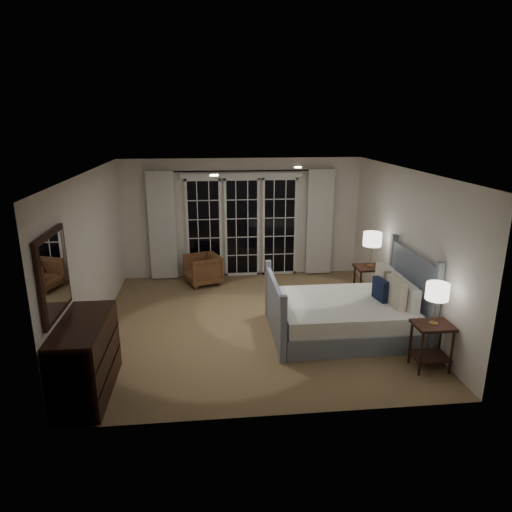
{
  "coord_description": "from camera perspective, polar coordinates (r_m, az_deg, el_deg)",
  "views": [
    {
      "loc": [
        -0.69,
        -6.92,
        3.24
      ],
      "look_at": [
        0.08,
        0.37,
        1.05
      ],
      "focal_mm": 32.0,
      "sensor_mm": 36.0,
      "label": 1
    }
  ],
  "objects": [
    {
      "name": "curtain_left",
      "position": [
        9.58,
        -11.63,
        3.7
      ],
      "size": [
        0.55,
        0.1,
        2.25
      ],
      "primitive_type": "cube",
      "color": "silver",
      "rests_on": "curtain_rod"
    },
    {
      "name": "curtain_rod",
      "position": [
        9.4,
        -1.79,
        10.59
      ],
      "size": [
        3.5,
        0.03,
        0.03
      ],
      "primitive_type": "cylinder",
      "rotation": [
        0.0,
        1.57,
        0.0
      ],
      "color": "black",
      "rests_on": "wall_back"
    },
    {
      "name": "lamp_left",
      "position": [
        6.36,
        21.73,
        -4.2
      ],
      "size": [
        0.29,
        0.29,
        0.57
      ],
      "color": "#AA8844",
      "rests_on": "nightstand_left"
    },
    {
      "name": "armchair",
      "position": [
        9.39,
        -6.66,
        -1.69
      ],
      "size": [
        0.85,
        0.84,
        0.61
      ],
      "primitive_type": "imported",
      "rotation": [
        0.0,
        0.0,
        -1.22
      ],
      "color": "brown",
      "rests_on": "floor"
    },
    {
      "name": "french_doors",
      "position": [
        9.65,
        -1.76,
        3.76
      ],
      "size": [
        2.5,
        0.04,
        2.2
      ],
      "color": "black",
      "rests_on": "wall_back"
    },
    {
      "name": "nightstand_left",
      "position": [
        6.62,
        21.1,
        -9.68
      ],
      "size": [
        0.5,
        0.4,
        0.65
      ],
      "color": "black",
      "rests_on": "floor"
    },
    {
      "name": "wall_front",
      "position": [
        4.9,
        2.63,
        -7.36
      ],
      "size": [
        5.0,
        0.02,
        2.5
      ],
      "primitive_type": "cube",
      "color": "silver",
      "rests_on": "floor"
    },
    {
      "name": "downlight_b",
      "position": [
        6.57,
        -5.26,
        10.01
      ],
      "size": [
        0.12,
        0.12,
        0.01
      ],
      "primitive_type": "cylinder",
      "color": "white",
      "rests_on": "ceiling"
    },
    {
      "name": "wall_left",
      "position": [
        7.43,
        -19.87,
        0.08
      ],
      "size": [
        0.02,
        5.0,
        2.5
      ],
      "primitive_type": "cube",
      "color": "silver",
      "rests_on": "floor"
    },
    {
      "name": "lamp_right",
      "position": [
        8.38,
        14.35,
        2.02
      ],
      "size": [
        0.33,
        0.33,
        0.63
      ],
      "color": "#AA8844",
      "rests_on": "nightstand_right"
    },
    {
      "name": "bed",
      "position": [
        7.34,
        11.29,
        -7.11
      ],
      "size": [
        2.21,
        1.59,
        1.29
      ],
      "color": "gray",
      "rests_on": "floor"
    },
    {
      "name": "nightstand_right",
      "position": [
        8.59,
        14.0,
        -2.76
      ],
      "size": [
        0.54,
        0.43,
        0.69
      ],
      "color": "black",
      "rests_on": "floor"
    },
    {
      "name": "floor",
      "position": [
        7.68,
        -0.29,
        -8.33
      ],
      "size": [
        5.0,
        5.0,
        0.0
      ],
      "primitive_type": "plane",
      "color": "olive",
      "rests_on": "ground"
    },
    {
      "name": "mirror",
      "position": [
        5.68,
        -23.94,
        -2.16
      ],
      "size": [
        0.05,
        0.85,
        1.0
      ],
      "color": "black",
      "rests_on": "wall_left"
    },
    {
      "name": "curtain_right",
      "position": [
        9.82,
        7.95,
        4.19
      ],
      "size": [
        0.55,
        0.1,
        2.25
      ],
      "primitive_type": "cube",
      "color": "silver",
      "rests_on": "curtain_rod"
    },
    {
      "name": "ceiling",
      "position": [
        7.0,
        -0.32,
        10.56
      ],
      "size": [
        5.0,
        5.0,
        0.0
      ],
      "primitive_type": "plane",
      "rotation": [
        3.14,
        0.0,
        0.0
      ],
      "color": "silver",
      "rests_on": "wall_back"
    },
    {
      "name": "wall_right",
      "position": [
        7.88,
        18.11,
        1.16
      ],
      "size": [
        0.02,
        5.0,
        2.5
      ],
      "primitive_type": "cube",
      "color": "silver",
      "rests_on": "floor"
    },
    {
      "name": "dresser",
      "position": [
        6.02,
        -20.54,
        -11.85
      ],
      "size": [
        0.57,
        1.34,
        0.95
      ],
      "color": "black",
      "rests_on": "floor"
    },
    {
      "name": "wall_back",
      "position": [
        9.66,
        -1.78,
        4.74
      ],
      "size": [
        5.0,
        0.02,
        2.5
      ],
      "primitive_type": "cube",
      "color": "silver",
      "rests_on": "floor"
    },
    {
      "name": "downlight_a",
      "position": [
        7.71,
        5.27,
        10.98
      ],
      "size": [
        0.12,
        0.12,
        0.01
      ],
      "primitive_type": "cylinder",
      "color": "white",
      "rests_on": "ceiling"
    }
  ]
}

